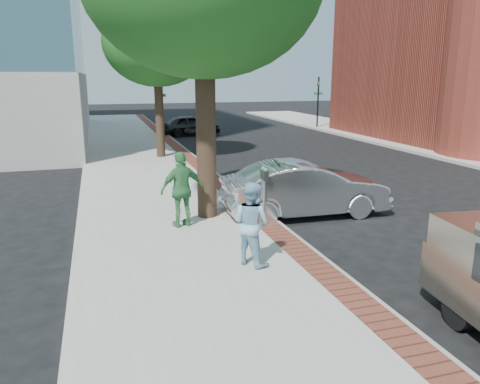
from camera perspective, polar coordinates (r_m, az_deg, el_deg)
name	(u,v)px	position (r m, az deg, el deg)	size (l,w,h in m)	color
ground	(250,241)	(11.24, 1.22, -6.03)	(120.00, 120.00, 0.00)	black
sidewalk	(149,176)	(18.51, -10.99, 1.94)	(5.00, 60.00, 0.15)	#9E9991
brick_strip	(205,171)	(18.83, -4.34, 2.62)	(0.60, 60.00, 0.01)	brown
curb	(213,172)	(18.93, -3.30, 2.44)	(0.10, 60.00, 0.15)	gray
signal_near	(161,101)	(32.35, -9.63, 10.93)	(0.70, 0.15, 3.80)	black
signal_far	(318,98)	(35.75, 9.49, 11.20)	(0.70, 0.15, 3.80)	black
tree_far	(157,43)	(22.26, -10.14, 17.49)	(4.80, 4.80, 7.14)	black
parking_meter	(264,183)	(11.82, 2.98, 1.05)	(0.12, 0.32, 1.47)	gray
person_gray	(207,179)	(13.19, -4.09, 1.65)	(0.65, 0.43, 1.78)	#AAAAAF
person_officer	(252,223)	(9.31, 1.43, -3.84)	(0.82, 0.64, 1.69)	#8ABAD6
person_green	(182,189)	(11.70, -7.08, 0.31)	(1.12, 0.46, 1.90)	#3B8247
sedan_silver	(305,189)	(13.21, 7.95, 0.36)	(1.62, 4.65, 1.53)	silver
bg_car	(191,125)	(31.61, -6.04, 8.11)	(1.59, 3.96, 1.35)	black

